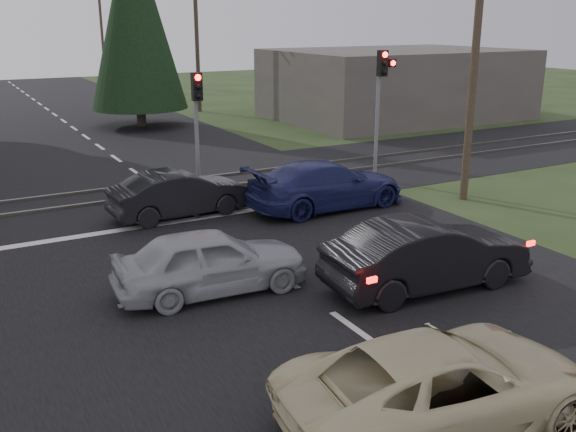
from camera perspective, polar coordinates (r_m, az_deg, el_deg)
ground at (r=12.70m, az=5.92°, el=-9.93°), size 120.00×120.00×0.00m
road at (r=21.11m, az=-9.62°, el=1.09°), size 14.00×100.00×0.01m
rail_corridor at (r=22.95m, az=-11.30°, el=2.30°), size 120.00×8.00×0.01m
stop_line at (r=19.48m, az=-7.85°, el=-0.17°), size 13.00×0.35×0.00m
rail_near at (r=22.20m, az=-10.67°, el=1.95°), size 120.00×0.12×0.10m
rail_far at (r=23.68m, az=-11.90°, el=2.83°), size 120.00×0.12×0.10m
traffic_signal_right at (r=23.54m, az=8.30°, el=11.02°), size 0.68×0.48×4.70m
traffic_signal_center at (r=21.49m, az=-8.07°, el=9.09°), size 0.32×0.48×4.10m
utility_pole_near at (r=21.43m, az=16.31°, el=13.73°), size 1.80×0.26×9.00m
utility_pole_mid at (r=42.03m, az=-8.12°, el=15.59°), size 1.80×0.26×9.00m
utility_pole_far at (r=65.97m, az=-16.23°, el=15.62°), size 1.80×0.26×9.00m
conifer_tree at (r=36.63m, az=-13.49°, el=17.08°), size 5.20×5.20×11.00m
building_right at (r=39.90m, az=9.52°, el=11.53°), size 14.00×10.00×4.00m
cream_coupe at (r=9.89m, az=13.44°, el=-14.28°), size 5.09×2.71×1.36m
dark_hatchback at (r=14.48m, az=12.23°, el=-3.41°), size 4.79×1.94×1.55m
silver_car at (r=14.06m, az=-6.89°, el=-4.01°), size 4.32×1.99×1.44m
blue_sedan at (r=20.20m, az=3.42°, el=2.77°), size 5.22×2.19×1.50m
dark_car_far at (r=19.61m, az=-9.56°, el=1.94°), size 4.30×1.72×1.39m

